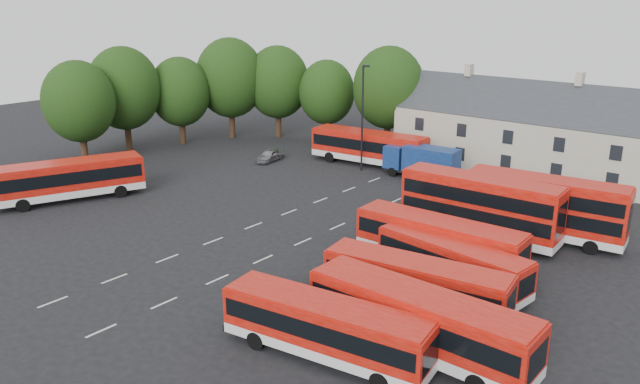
{
  "coord_description": "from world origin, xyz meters",
  "views": [
    {
      "loc": [
        32.24,
        -28.86,
        16.79
      ],
      "look_at": [
        2.89,
        6.45,
        2.2
      ],
      "focal_mm": 35.0,
      "sensor_mm": 36.0,
      "label": 1
    }
  ],
  "objects": [
    {
      "name": "bus_row_d",
      "position": [
        16.44,
        2.5,
        1.66
      ],
      "size": [
        9.98,
        3.41,
        2.76
      ],
      "rotation": [
        0.0,
        0.0,
        -0.12
      ],
      "color": "silver",
      "rests_on": "ground"
    },
    {
      "name": "bus_row_e",
      "position": [
        14.38,
        4.58,
        1.88
      ],
      "size": [
        11.16,
        3.02,
        3.13
      ],
      "rotation": [
        0.0,
        0.0,
        0.04
      ],
      "color": "silver",
      "rests_on": "ground"
    },
    {
      "name": "ground",
      "position": [
        0.0,
        0.0,
        0.0
      ],
      "size": [
        140.0,
        140.0,
        0.0
      ],
      "primitive_type": "plane",
      "color": "black",
      "rests_on": "ground"
    },
    {
      "name": "bus_row_b",
      "position": [
        18.86,
        -5.32,
        1.97
      ],
      "size": [
        11.61,
        2.74,
        3.28
      ],
      "rotation": [
        0.0,
        0.0,
        0.0
      ],
      "color": "silver",
      "rests_on": "ground"
    },
    {
      "name": "bus_north",
      "position": [
        -3.57,
        22.03,
        2.08
      ],
      "size": [
        12.48,
        4.07,
        3.46
      ],
      "rotation": [
        0.0,
        0.0,
        0.11
      ],
      "color": "silver",
      "rests_on": "ground"
    },
    {
      "name": "bus_row_c",
      "position": [
        16.41,
        -1.57,
        1.77
      ],
      "size": [
        10.64,
        3.97,
        2.94
      ],
      "rotation": [
        0.0,
        0.0,
        0.16
      ],
      "color": "silver",
      "rests_on": "ground"
    },
    {
      "name": "treeline",
      "position": [
        -20.74,
        19.36,
        6.68
      ],
      "size": [
        29.92,
        32.59,
        12.01
      ],
      "color": "black",
      "rests_on": "ground"
    },
    {
      "name": "lamppost",
      "position": [
        -2.88,
        19.87,
        5.55
      ],
      "size": [
        0.72,
        0.3,
        10.41
      ],
      "rotation": [
        0.0,
        0.0,
        0.07
      ],
      "color": "black",
      "rests_on": "ground"
    },
    {
      "name": "bus_dd_north",
      "position": [
        17.78,
        13.46,
        2.58
      ],
      "size": [
        11.27,
        3.8,
        4.53
      ],
      "rotation": [
        0.0,
        0.0,
        0.12
      ],
      "color": "silver",
      "rests_on": "ground"
    },
    {
      "name": "silver_car",
      "position": [
        -12.43,
        16.62,
        0.64
      ],
      "size": [
        1.98,
        3.9,
        1.27
      ],
      "primitive_type": "imported",
      "rotation": [
        0.0,
        0.0,
        0.13
      ],
      "color": "#9B9DA2",
      "rests_on": "ground"
    },
    {
      "name": "lane_markings",
      "position": [
        2.5,
        2.0,
        0.01
      ],
      "size": [
        5.15,
        33.8,
        0.01
      ],
      "color": "beige",
      "rests_on": "ground"
    },
    {
      "name": "bus_row_a",
      "position": [
        15.64,
        -8.44,
        1.79
      ],
      "size": [
        10.78,
        4.03,
        2.98
      ],
      "rotation": [
        0.0,
        0.0,
        0.16
      ],
      "color": "silver",
      "rests_on": "ground"
    },
    {
      "name": "bus_west",
      "position": [
        -16.37,
        -3.59,
        2.05
      ],
      "size": [
        6.91,
        12.24,
        3.41
      ],
      "rotation": [
        0.0,
        0.0,
        1.2
      ],
      "color": "silver",
      "rests_on": "ground"
    },
    {
      "name": "terrace_houses",
      "position": [
        14.0,
        30.0,
        3.86
      ],
      "size": [
        35.7,
        7.13,
        10.06
      ],
      "color": "beige",
      "rests_on": "ground"
    },
    {
      "name": "bus_dd_south",
      "position": [
        14.29,
        10.46,
        2.63
      ],
      "size": [
        11.39,
        3.25,
        4.62
      ],
      "rotation": [
        0.0,
        0.0,
        0.06
      ],
      "color": "silver",
      "rests_on": "ground"
    },
    {
      "name": "box_truck",
      "position": [
        3.17,
        21.28,
        1.76
      ],
      "size": [
        7.29,
        2.78,
        3.12
      ],
      "rotation": [
        0.0,
        0.0,
        0.08
      ],
      "color": "black",
      "rests_on": "ground"
    }
  ]
}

